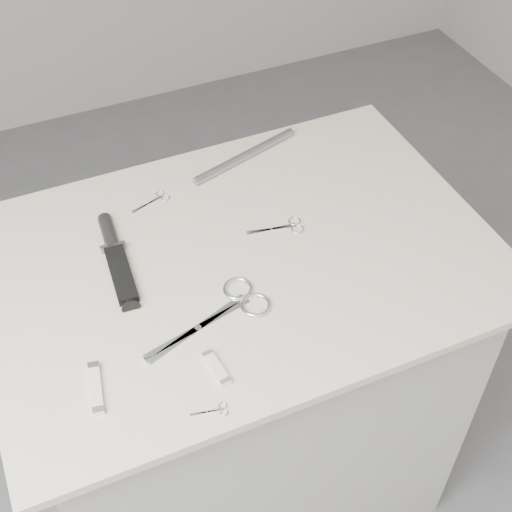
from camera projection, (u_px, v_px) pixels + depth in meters
name	position (u px, v px, depth m)	size (l,w,h in m)	color
ground	(245.00, 480.00, 2.05)	(4.00, 4.00, 0.01)	slate
plinth	(242.00, 391.00, 1.73)	(0.90, 0.60, 0.90)	#BABAB7
display_board	(239.00, 259.00, 1.40)	(1.00, 0.70, 0.02)	beige
large_shears	(230.00, 308.00, 1.29)	(0.25, 0.13, 0.01)	silver
embroidery_scissors_a	(285.00, 227.00, 1.45)	(0.12, 0.05, 0.00)	silver
embroidery_scissors_b	(155.00, 200.00, 1.50)	(0.09, 0.05, 0.00)	silver
tiny_scissors	(215.00, 411.00, 1.14)	(0.06, 0.03, 0.00)	silver
sheathed_knife	(115.00, 254.00, 1.38)	(0.06, 0.24, 0.03)	black
pocket_knife_a	(96.00, 388.00, 1.17)	(0.04, 0.10, 0.01)	white
pocket_knife_b	(217.00, 368.00, 1.20)	(0.02, 0.08, 0.01)	white
metal_rail	(245.00, 156.00, 1.60)	(0.02, 0.02, 0.28)	gray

